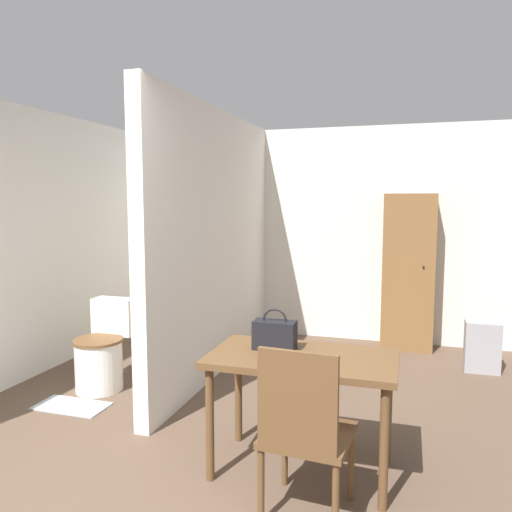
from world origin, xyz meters
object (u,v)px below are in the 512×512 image
wooden_cabinet (408,272)px  toilet (103,352)px  wooden_chair (304,428)px  space_heater (482,347)px  dining_table (302,370)px  handbag (275,335)px

wooden_cabinet → toilet: bearing=-141.5°
wooden_chair → space_heater: 2.99m
toilet → wooden_cabinet: 3.31m
dining_table → wooden_cabinet: size_ratio=0.64×
dining_table → wooden_chair: size_ratio=1.19×
dining_table → toilet: size_ratio=1.46×
toilet → space_heater: 3.56m
dining_table → wooden_chair: wooden_chair is taller
dining_table → wooden_chair: bearing=-77.0°
toilet → space_heater: (3.26, 1.43, -0.07)m
dining_table → toilet: 2.16m
dining_table → wooden_chair: 0.50m
wooden_chair → toilet: bearing=152.5°
toilet → handbag: (1.77, -0.77, 0.50)m
toilet → wooden_cabinet: bearing=38.5°
dining_table → wooden_chair: (0.11, -0.46, -0.14)m
toilet → handbag: 2.00m
wooden_chair → handbag: 0.69m
handbag → wooden_chair: bearing=-60.7°
wooden_chair → wooden_cabinet: bearing=86.4°
handbag → space_heater: size_ratio=0.54×
space_heater → wooden_chair: bearing=-113.5°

